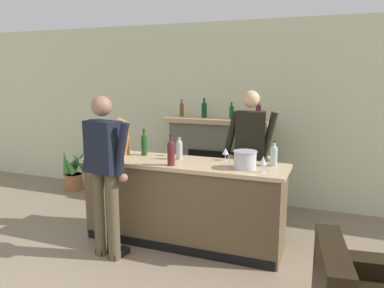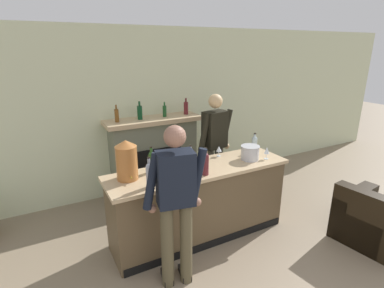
{
  "view_description": "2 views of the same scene",
  "coord_description": "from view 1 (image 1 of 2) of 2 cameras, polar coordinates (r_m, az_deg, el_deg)",
  "views": [
    {
      "loc": [
        1.71,
        -1.21,
        1.96
      ],
      "look_at": [
        0.11,
        2.92,
        1.14
      ],
      "focal_mm": 35.0,
      "sensor_mm": 36.0,
      "label": 1
    },
    {
      "loc": [
        -1.62,
        -0.37,
        2.43
      ],
      "look_at": [
        0.19,
        3.0,
        1.18
      ],
      "focal_mm": 28.0,
      "sensor_mm": 36.0,
      "label": 2
    }
  ],
  "objects": [
    {
      "name": "wall_back_panel",
      "position": [
        5.88,
        4.12,
        4.76
      ],
      "size": [
        12.0,
        0.07,
        2.75
      ],
      "color": "beige",
      "rests_on": "ground_plane"
    },
    {
      "name": "bar_counter",
      "position": [
        4.42,
        -1.36,
        -8.88
      ],
      "size": [
        2.37,
        0.67,
        0.98
      ],
      "color": "brown",
      "rests_on": "ground_plane"
    },
    {
      "name": "fireplace_stone",
      "position": [
        5.73,
        3.91,
        -2.51
      ],
      "size": [
        1.57,
        0.52,
        1.62
      ],
      "color": "slate",
      "rests_on": "ground_plane"
    },
    {
      "name": "potted_plant_corner",
      "position": [
        6.77,
        -17.57,
        -4.05
      ],
      "size": [
        0.45,
        0.46,
        0.71
      ],
      "color": "#A0653F",
      "rests_on": "ground_plane"
    },
    {
      "name": "person_customer",
      "position": [
        4.04,
        -13.15,
        -3.95
      ],
      "size": [
        0.65,
        0.36,
        1.75
      ],
      "color": "brown",
      "rests_on": "ground_plane"
    },
    {
      "name": "person_bartender",
      "position": [
        4.7,
        8.76,
        -1.57
      ],
      "size": [
        0.65,
        0.36,
        1.78
      ],
      "color": "#45453C",
      "rests_on": "ground_plane"
    },
    {
      "name": "copper_dispenser",
      "position": [
        4.73,
        -10.98,
        1.27
      ],
      "size": [
        0.25,
        0.28,
        0.47
      ],
      "color": "#B96F34",
      "rests_on": "bar_counter"
    },
    {
      "name": "ice_bucket_steel",
      "position": [
        3.98,
        8.09,
        -2.38
      ],
      "size": [
        0.25,
        0.25,
        0.19
      ],
      "color": "silver",
      "rests_on": "bar_counter"
    },
    {
      "name": "wine_bottle_merlot_tall",
      "position": [
        4.37,
        -1.97,
        -0.7
      ],
      "size": [
        0.08,
        0.08,
        0.28
      ],
      "color": "#AEB2B1",
      "rests_on": "bar_counter"
    },
    {
      "name": "wine_bottle_burgundy_dark",
      "position": [
        4.63,
        -7.3,
        0.06
      ],
      "size": [
        0.07,
        0.07,
        0.32
      ],
      "color": "#204A1D",
      "rests_on": "bar_counter"
    },
    {
      "name": "wine_bottle_chardonnay_pale",
      "position": [
        4.08,
        -3.21,
        -1.2
      ],
      "size": [
        0.08,
        0.08,
        0.34
      ],
      "color": "#5A1F25",
      "rests_on": "bar_counter"
    },
    {
      "name": "wine_bottle_port_short",
      "position": [
        4.15,
        12.37,
        -1.58
      ],
      "size": [
        0.08,
        0.08,
        0.27
      ],
      "color": "#A9BDC0",
      "rests_on": "bar_counter"
    },
    {
      "name": "wine_bottle_rose_blush",
      "position": [
        4.4,
        -11.51,
        -0.5
      ],
      "size": [
        0.07,
        0.07,
        0.35
      ],
      "color": "#A5ADC2",
      "rests_on": "bar_counter"
    },
    {
      "name": "wine_glass_by_dispenser",
      "position": [
        4.34,
        5.13,
        -1.16
      ],
      "size": [
        0.08,
        0.08,
        0.14
      ],
      "color": "silver",
      "rests_on": "bar_counter"
    },
    {
      "name": "wine_glass_back_row",
      "position": [
        4.56,
        -3.48,
        -0.48
      ],
      "size": [
        0.07,
        0.07,
        0.16
      ],
      "color": "silver",
      "rests_on": "bar_counter"
    },
    {
      "name": "wine_glass_mid_counter",
      "position": [
        3.85,
        10.79,
        -2.56
      ],
      "size": [
        0.07,
        0.07,
        0.17
      ],
      "color": "silver",
      "rests_on": "bar_counter"
    }
  ]
}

